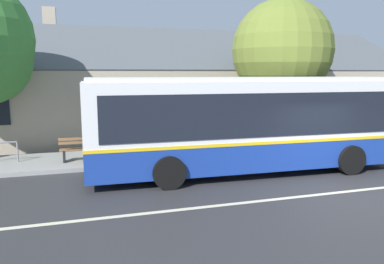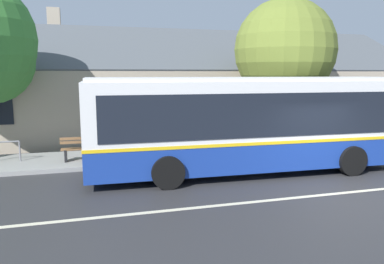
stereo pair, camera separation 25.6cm
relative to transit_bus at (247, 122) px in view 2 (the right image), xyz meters
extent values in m
plane|color=#2D2D30|center=(1.76, -2.90, -1.75)|extent=(300.00, 300.00, 0.00)
cube|color=gray|center=(1.76, 3.10, -1.67)|extent=(60.00, 3.00, 0.15)
cube|color=beige|center=(1.76, -2.90, -1.74)|extent=(60.00, 0.16, 0.01)
cube|color=tan|center=(0.25, 10.64, 0.00)|extent=(25.68, 10.44, 3.49)
cube|color=#4C5156|center=(0.25, 8.03, 2.97)|extent=(26.28, 5.29, 2.60)
cube|color=#4C5156|center=(0.25, 13.25, 2.97)|extent=(26.28, 5.29, 2.60)
cube|color=tan|center=(-6.82, 11.68, 4.70)|extent=(0.70, 0.70, 1.20)
cube|color=black|center=(0.25, 5.39, 0.17)|extent=(1.10, 0.06, 1.30)
cube|color=black|center=(9.24, 5.39, 0.17)|extent=(1.10, 0.06, 1.30)
cube|color=#4C3323|center=(4.10, 5.39, -0.70)|extent=(1.00, 0.06, 2.10)
cube|color=navy|center=(-0.02, 0.00, -1.02)|extent=(10.77, 2.82, 0.91)
cube|color=gold|center=(-0.02, 0.00, -0.52)|extent=(10.79, 2.84, 0.10)
cube|color=white|center=(-0.02, 0.00, 0.46)|extent=(10.77, 2.82, 1.86)
cube|color=white|center=(-0.02, 0.00, 1.45)|extent=(10.55, 2.69, 0.12)
cube|color=black|center=(0.02, 1.26, 0.36)|extent=(9.84, 0.33, 1.36)
cube|color=black|center=(-0.06, -1.27, 0.36)|extent=(9.84, 0.33, 1.36)
cube|color=black|center=(5.35, -0.16, 0.36)|extent=(0.11, 2.20, 1.36)
cube|color=black|center=(5.35, -0.16, 1.25)|extent=(0.09, 1.75, 0.24)
cube|color=black|center=(5.37, -0.17, -1.35)|extent=(0.16, 2.50, 0.28)
cube|color=#197233|center=(-1.32, 1.31, -1.02)|extent=(2.99, 0.12, 0.64)
cube|color=black|center=(4.19, 1.14, -0.22)|extent=(0.90, 0.06, 2.52)
cylinder|color=black|center=(3.33, 1.15, -1.25)|extent=(1.01, 0.31, 1.00)
cylinder|color=black|center=(3.26, -1.35, -1.25)|extent=(1.01, 0.31, 1.00)
cylinder|color=black|center=(-2.92, 1.34, -1.25)|extent=(1.01, 0.31, 1.00)
cylinder|color=black|center=(-3.00, -1.16, -1.25)|extent=(1.01, 0.31, 1.00)
cube|color=brown|center=(-5.39, 2.84, -1.15)|extent=(1.65, 0.10, 0.04)
cube|color=brown|center=(-5.39, 2.70, -1.15)|extent=(1.65, 0.10, 0.04)
cube|color=brown|center=(-5.39, 2.56, -1.15)|extent=(1.65, 0.10, 0.04)
cube|color=brown|center=(-5.39, 2.43, -0.85)|extent=(1.65, 0.04, 0.10)
cube|color=brown|center=(-5.39, 2.43, -0.71)|extent=(1.65, 0.04, 0.10)
cube|color=black|center=(-4.73, 2.70, -1.37)|extent=(0.08, 0.43, 0.45)
cube|color=black|center=(-6.05, 2.70, -1.37)|extent=(0.08, 0.43, 0.45)
cube|color=brown|center=(-1.12, 3.04, -1.15)|extent=(1.87, 0.10, 0.04)
cube|color=brown|center=(-1.12, 2.90, -1.15)|extent=(1.87, 0.10, 0.04)
cube|color=brown|center=(-1.12, 2.75, -1.15)|extent=(1.87, 0.10, 0.04)
cube|color=brown|center=(-1.12, 2.63, -0.85)|extent=(1.87, 0.04, 0.10)
cube|color=brown|center=(-1.12, 2.63, -0.71)|extent=(1.87, 0.04, 0.10)
cube|color=black|center=(-0.37, 2.90, -1.37)|extent=(0.08, 0.43, 0.45)
cube|color=black|center=(-1.87, 2.90, -1.37)|extent=(0.08, 0.43, 0.45)
cylinder|color=#4C3828|center=(3.49, 3.81, -0.27)|extent=(0.32, 0.32, 2.95)
sphere|color=olive|center=(3.49, 3.81, 2.69)|extent=(4.56, 4.56, 4.56)
sphere|color=olive|center=(3.22, 3.74, 2.00)|extent=(3.26, 3.26, 3.26)
cylinder|color=gray|center=(7.28, 2.10, -0.40)|extent=(0.07, 0.07, 2.40)
cube|color=#1959A5|center=(7.28, 2.08, 0.55)|extent=(0.36, 0.03, 0.48)
cylinder|color=slate|center=(-7.69, 3.21, -1.22)|extent=(0.06, 0.06, 0.75)
cylinder|color=slate|center=(-8.24, 3.21, -0.85)|extent=(1.10, 0.06, 0.06)
camera|label=1|loc=(-5.46, -11.57, 1.64)|focal=35.00mm
camera|label=2|loc=(-5.21, -11.64, 1.64)|focal=35.00mm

